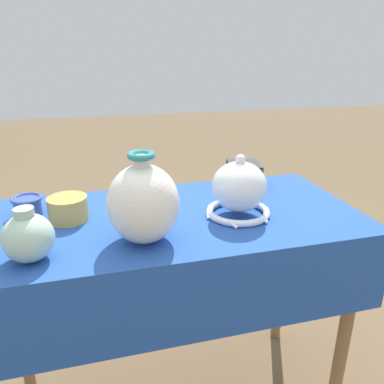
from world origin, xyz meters
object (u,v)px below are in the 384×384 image
object	(u,v)px
vase_dome_bell	(239,191)
cup_wide_cobalt	(27,205)
jar_round_celadon	(28,237)
pot_squat_ochre	(68,209)
vase_tall_bulbous	(143,203)
mosaic_tile_box	(244,176)

from	to	relation	value
vase_dome_bell	cup_wide_cobalt	size ratio (longest dim) A/B	2.26
jar_round_celadon	pot_squat_ochre	distance (m)	0.24
jar_round_celadon	cup_wide_cobalt	size ratio (longest dim) A/B	1.48
cup_wide_cobalt	pot_squat_ochre	world-z (taller)	pot_squat_ochre
vase_tall_bulbous	vase_dome_bell	world-z (taller)	vase_tall_bulbous
mosaic_tile_box	jar_round_celadon	world-z (taller)	jar_round_celadon
cup_wide_cobalt	vase_dome_bell	bearing A→B (deg)	-14.26
mosaic_tile_box	pot_squat_ochre	size ratio (longest dim) A/B	1.30
vase_tall_bulbous	jar_round_celadon	size ratio (longest dim) A/B	1.79
mosaic_tile_box	pot_squat_ochre	xyz separation A→B (m)	(-0.63, -0.13, -0.01)
vase_dome_bell	jar_round_celadon	world-z (taller)	vase_dome_bell
mosaic_tile_box	cup_wide_cobalt	world-z (taller)	mosaic_tile_box
vase_dome_bell	mosaic_tile_box	distance (m)	0.25
mosaic_tile_box	cup_wide_cobalt	size ratio (longest dim) A/B	1.64
mosaic_tile_box	jar_round_celadon	size ratio (longest dim) A/B	1.11
cup_wide_cobalt	pot_squat_ochre	distance (m)	0.14
jar_round_celadon	pot_squat_ochre	size ratio (longest dim) A/B	1.17
vase_tall_bulbous	cup_wide_cobalt	world-z (taller)	vase_tall_bulbous
vase_tall_bulbous	cup_wide_cobalt	xyz separation A→B (m)	(-0.33, 0.26, -0.08)
vase_tall_bulbous	mosaic_tile_box	bearing A→B (deg)	37.35
vase_tall_bulbous	mosaic_tile_box	world-z (taller)	vase_tall_bulbous
vase_tall_bulbous	vase_dome_bell	size ratio (longest dim) A/B	1.17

